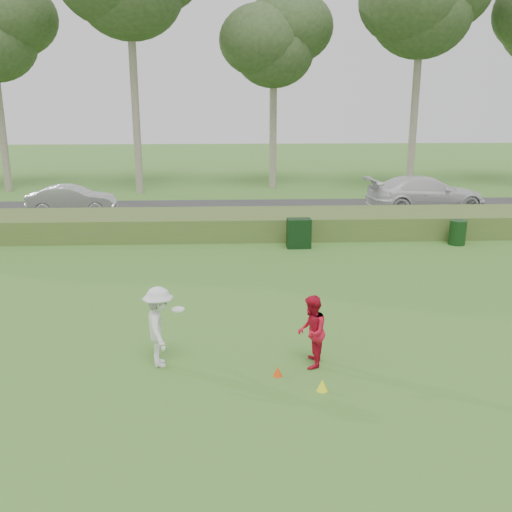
{
  "coord_description": "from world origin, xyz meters",
  "views": [
    {
      "loc": [
        -0.7,
        -10.86,
        5.44
      ],
      "look_at": [
        0.0,
        4.0,
        1.3
      ],
      "focal_mm": 40.0,
      "sensor_mm": 36.0,
      "label": 1
    }
  ],
  "objects_px": {
    "utility_cabinet": "(299,233)",
    "trash_bin": "(458,233)",
    "cone_orange": "(278,371)",
    "car_right": "(426,194)",
    "cone_yellow": "(322,385)",
    "car_mid": "(72,200)",
    "player_white": "(159,327)",
    "player_red": "(312,332)"
  },
  "relations": [
    {
      "from": "player_white",
      "to": "car_right",
      "type": "distance_m",
      "value": 19.68
    },
    {
      "from": "cone_orange",
      "to": "car_right",
      "type": "bearing_deg",
      "value": 62.74
    },
    {
      "from": "cone_orange",
      "to": "cone_yellow",
      "type": "height_order",
      "value": "cone_yellow"
    },
    {
      "from": "player_red",
      "to": "utility_cabinet",
      "type": "relative_size",
      "value": 1.4
    },
    {
      "from": "car_right",
      "to": "cone_orange",
      "type": "bearing_deg",
      "value": 147.89
    },
    {
      "from": "player_white",
      "to": "car_right",
      "type": "height_order",
      "value": "car_right"
    },
    {
      "from": "cone_yellow",
      "to": "car_mid",
      "type": "bearing_deg",
      "value": 117.82
    },
    {
      "from": "player_red",
      "to": "car_right",
      "type": "distance_m",
      "value": 18.27
    },
    {
      "from": "player_red",
      "to": "cone_orange",
      "type": "relative_size",
      "value": 7.48
    },
    {
      "from": "player_white",
      "to": "cone_yellow",
      "type": "bearing_deg",
      "value": -121.74
    },
    {
      "from": "cone_yellow",
      "to": "utility_cabinet",
      "type": "xyz_separation_m",
      "value": [
        0.84,
        10.84,
        0.43
      ]
    },
    {
      "from": "player_white",
      "to": "trash_bin",
      "type": "xyz_separation_m",
      "value": [
        10.18,
        9.75,
        -0.39
      ]
    },
    {
      "from": "trash_bin",
      "to": "player_white",
      "type": "bearing_deg",
      "value": -136.24
    },
    {
      "from": "player_red",
      "to": "cone_orange",
      "type": "xyz_separation_m",
      "value": [
        -0.73,
        -0.43,
        -0.67
      ]
    },
    {
      "from": "player_red",
      "to": "car_mid",
      "type": "bearing_deg",
      "value": -139.76
    },
    {
      "from": "player_red",
      "to": "cone_yellow",
      "type": "xyz_separation_m",
      "value": [
        0.07,
        -1.07,
        -0.65
      ]
    },
    {
      "from": "cone_orange",
      "to": "trash_bin",
      "type": "height_order",
      "value": "trash_bin"
    },
    {
      "from": "utility_cabinet",
      "to": "car_right",
      "type": "relative_size",
      "value": 0.19
    },
    {
      "from": "utility_cabinet",
      "to": "player_red",
      "type": "bearing_deg",
      "value": -96.97
    },
    {
      "from": "player_red",
      "to": "car_mid",
      "type": "xyz_separation_m",
      "value": [
        -9.19,
        16.48,
        -0.03
      ]
    },
    {
      "from": "utility_cabinet",
      "to": "trash_bin",
      "type": "relative_size",
      "value": 1.17
    },
    {
      "from": "player_red",
      "to": "car_mid",
      "type": "relative_size",
      "value": 0.38
    },
    {
      "from": "trash_bin",
      "to": "car_right",
      "type": "relative_size",
      "value": 0.16
    },
    {
      "from": "cone_orange",
      "to": "cone_yellow",
      "type": "relative_size",
      "value": 0.88
    },
    {
      "from": "cone_orange",
      "to": "utility_cabinet",
      "type": "height_order",
      "value": "utility_cabinet"
    },
    {
      "from": "player_red",
      "to": "trash_bin",
      "type": "distance_m",
      "value": 12.19
    },
    {
      "from": "player_white",
      "to": "player_red",
      "type": "bearing_deg",
      "value": -103.87
    },
    {
      "from": "utility_cabinet",
      "to": "trash_bin",
      "type": "xyz_separation_m",
      "value": [
        6.12,
        0.18,
        -0.08
      ]
    },
    {
      "from": "utility_cabinet",
      "to": "car_mid",
      "type": "bearing_deg",
      "value": 144.76
    },
    {
      "from": "cone_orange",
      "to": "car_right",
      "type": "height_order",
      "value": "car_right"
    },
    {
      "from": "car_right",
      "to": "cone_yellow",
      "type": "bearing_deg",
      "value": 150.9
    },
    {
      "from": "cone_yellow",
      "to": "player_white",
      "type": "bearing_deg",
      "value": 158.56
    },
    {
      "from": "car_mid",
      "to": "player_white",
      "type": "bearing_deg",
      "value": -163.26
    },
    {
      "from": "trash_bin",
      "to": "player_red",
      "type": "bearing_deg",
      "value": -125.25
    },
    {
      "from": "cone_orange",
      "to": "player_white",
      "type": "bearing_deg",
      "value": 165.51
    },
    {
      "from": "car_mid",
      "to": "cone_orange",
      "type": "bearing_deg",
      "value": -157.03
    },
    {
      "from": "utility_cabinet",
      "to": "car_right",
      "type": "xyz_separation_m",
      "value": [
        7.05,
        6.67,
        0.35
      ]
    },
    {
      "from": "player_white",
      "to": "player_red",
      "type": "relative_size",
      "value": 1.11
    },
    {
      "from": "player_red",
      "to": "trash_bin",
      "type": "height_order",
      "value": "player_red"
    },
    {
      "from": "utility_cabinet",
      "to": "car_right",
      "type": "distance_m",
      "value": 9.71
    },
    {
      "from": "player_red",
      "to": "utility_cabinet",
      "type": "bearing_deg",
      "value": -174.23
    },
    {
      "from": "cone_yellow",
      "to": "trash_bin",
      "type": "bearing_deg",
      "value": 57.73
    }
  ]
}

